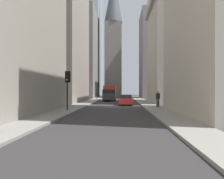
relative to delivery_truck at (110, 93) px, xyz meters
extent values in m
plane|color=#302D30|center=(-15.58, -1.40, -1.46)|extent=(135.00, 135.00, 0.00)
cube|color=gray|center=(-15.58, 3.10, -1.39)|extent=(90.00, 2.20, 0.14)
cube|color=gray|center=(-15.58, -5.90, -1.39)|extent=(90.00, 2.20, 0.14)
cube|color=gray|center=(15.98, -12.00, 9.24)|extent=(12.19, 10.00, 21.39)
cube|color=#B7B2A5|center=(-6.78, -12.00, 7.63)|extent=(12.45, 10.00, 18.19)
cube|color=#9C978C|center=(-6.78, -6.75, 13.64)|extent=(12.45, 0.50, 0.60)
cube|color=gray|center=(-5.83, 9.20, 11.58)|extent=(16.02, 10.00, 26.07)
cube|color=gray|center=(15.60, 9.20, 9.53)|extent=(14.45, 10.00, 21.99)
cube|color=gray|center=(23.48, 0.17, 9.14)|extent=(4.73, 4.73, 21.19)
cube|color=red|center=(0.91, 0.00, 0.08)|extent=(4.60, 2.25, 2.60)
cube|color=#38383D|center=(-2.29, 0.00, -0.27)|extent=(1.90, 2.25, 1.90)
cube|color=black|center=(-2.29, 0.00, 0.33)|extent=(1.92, 2.09, 0.64)
cylinder|color=black|center=(-2.29, -0.99, -1.02)|extent=(0.88, 0.28, 0.88)
cylinder|color=black|center=(-2.29, 0.98, -1.02)|extent=(0.88, 0.28, 0.88)
cylinder|color=black|center=(2.31, -0.99, -1.02)|extent=(0.88, 0.28, 0.88)
cylinder|color=black|center=(2.31, 0.98, -1.02)|extent=(0.88, 0.28, 0.88)
cube|color=maroon|center=(-12.13, -2.80, -0.93)|extent=(4.30, 1.78, 0.70)
cube|color=black|center=(-12.33, -2.80, -0.31)|extent=(2.10, 1.58, 0.54)
cylinder|color=black|center=(-10.78, -3.58, -1.14)|extent=(0.64, 0.22, 0.64)
cylinder|color=black|center=(-10.78, -2.02, -1.14)|extent=(0.64, 0.22, 0.64)
cylinder|color=black|center=(-13.48, -3.58, -1.14)|extent=(0.64, 0.22, 0.64)
cylinder|color=black|center=(-13.48, -2.02, -1.14)|extent=(0.64, 0.22, 0.64)
cylinder|color=black|center=(-22.27, 2.89, 0.04)|extent=(0.12, 0.12, 2.72)
cube|color=black|center=(-22.27, 2.89, 1.85)|extent=(0.28, 0.32, 0.90)
cube|color=black|center=(-22.11, 2.89, 1.85)|extent=(0.03, 0.52, 1.10)
sphere|color=black|center=(-22.43, 2.89, 2.15)|extent=(0.20, 0.20, 0.20)
sphere|color=black|center=(-22.43, 2.89, 1.85)|extent=(0.20, 0.20, 0.20)
sphere|color=green|center=(-22.43, 2.89, 1.55)|extent=(0.20, 0.20, 0.20)
cylinder|color=#33333D|center=(-18.04, -6.41, -0.86)|extent=(0.16, 0.16, 0.91)
cylinder|color=#33333D|center=(-18.04, -6.24, -0.86)|extent=(0.16, 0.16, 0.91)
cube|color=#232328|center=(-18.04, -6.33, -0.09)|extent=(0.26, 0.44, 0.64)
sphere|color=#936B4C|center=(-18.04, -6.33, 0.38)|extent=(0.22, 0.22, 0.22)
cylinder|color=#999EA3|center=(-25.81, -4.97, -1.22)|extent=(0.07, 0.07, 0.20)
cylinder|color=#999EA3|center=(-25.81, -4.97, -1.08)|extent=(0.03, 0.03, 0.07)
camera|label=1|loc=(-44.97, -2.34, 0.61)|focal=38.56mm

